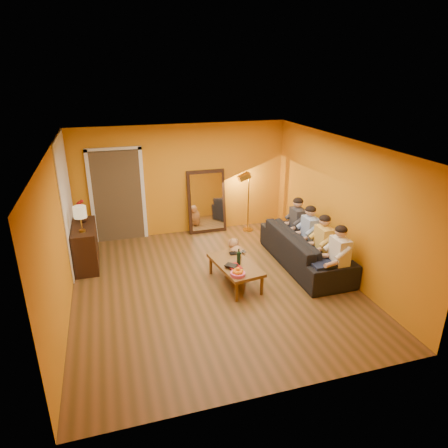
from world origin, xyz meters
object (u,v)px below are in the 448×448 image
object	(u,v)px
person_far_left	(339,258)
person_mid_right	(309,234)
floor_lamp	(248,203)
dog	(237,254)
wine_bottle	(239,257)
laptop	(238,254)
person_mid_left	(323,245)
person_far_right	(297,225)
sideboard	(86,246)
mirror_frame	(207,201)
tumbler	(239,258)
coffee_table	(235,274)
table_lamp	(81,219)
vase	(83,217)
sofa	(305,248)

from	to	relation	value
person_far_left	person_mid_right	bearing A→B (deg)	90.00
floor_lamp	dog	world-z (taller)	floor_lamp
dog	wine_bottle	world-z (taller)	wine_bottle
person_mid_right	laptop	world-z (taller)	person_mid_right
person_mid_left	person_far_right	bearing A→B (deg)	90.00
sideboard	person_mid_right	bearing A→B (deg)	-14.79
mirror_frame	person_far_right	world-z (taller)	mirror_frame
floor_lamp	tumbler	distance (m)	2.49
sideboard	coffee_table	world-z (taller)	sideboard
table_lamp	dog	size ratio (longest dim) A/B	0.80
wine_bottle	person_far_right	bearing A→B (deg)	31.66
dog	person_mid_left	size ratio (longest dim) A/B	0.52
person_mid_right	person_far_right	bearing A→B (deg)	90.00
vase	person_mid_left	bearing A→B (deg)	-24.09
sofa	wine_bottle	world-z (taller)	wine_bottle
person_far_left	wine_bottle	bearing A→B (deg)	159.84
laptop	sofa	bearing A→B (deg)	-2.76
person_far_left	vase	world-z (taller)	person_far_left
table_lamp	person_mid_right	world-z (taller)	table_lamp
table_lamp	sofa	size ratio (longest dim) A/B	0.21
person_far_left	person_far_right	world-z (taller)	same
floor_lamp	sofa	bearing A→B (deg)	-81.07
person_mid_left	tumbler	distance (m)	1.63
person_far_right	floor_lamp	bearing A→B (deg)	113.61
person_far_left	person_mid_left	size ratio (longest dim) A/B	1.00
person_mid_right	person_far_right	xyz separation A→B (m)	(0.00, 0.55, 0.00)
sofa	floor_lamp	world-z (taller)	floor_lamp
coffee_table	tumbler	size ratio (longest dim) A/B	12.15
person_mid_right	vase	size ratio (longest dim) A/B	6.40
person_mid_left	vase	distance (m)	4.80
sideboard	tumbler	world-z (taller)	sideboard
floor_lamp	wine_bottle	distance (m)	2.66
wine_bottle	sideboard	bearing A→B (deg)	148.69
person_mid_right	vase	xyz separation A→B (m)	(-4.37, 1.40, 0.34)
person_far_right	mirror_frame	bearing A→B (deg)	133.18
person_mid_left	laptop	size ratio (longest dim) A/B	3.72
sofa	dog	xyz separation A→B (m)	(-1.38, 0.22, -0.04)
sideboard	person_far_right	bearing A→B (deg)	-7.86
sideboard	dog	bearing A→B (deg)	-19.93
person_mid_left	wine_bottle	xyz separation A→B (m)	(-1.68, 0.07, -0.03)
sofa	tumbler	size ratio (longest dim) A/B	24.59
sofa	coffee_table	bearing A→B (deg)	101.82
tumbler	vase	size ratio (longest dim) A/B	0.53
laptop	sideboard	bearing A→B (deg)	154.20
floor_lamp	dog	distance (m)	2.08
sofa	dog	size ratio (longest dim) A/B	3.89
sideboard	coffee_table	bearing A→B (deg)	-31.00
person_far_right	wine_bottle	size ratio (longest dim) A/B	3.94
person_far_left	vase	bearing A→B (deg)	150.19
vase	person_mid_right	bearing A→B (deg)	-17.81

